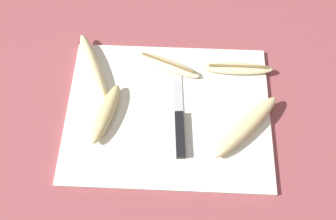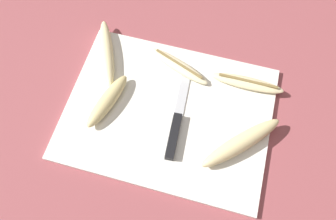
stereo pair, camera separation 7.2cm
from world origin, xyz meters
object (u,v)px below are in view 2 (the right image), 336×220
(banana_pale_long, at_px, (179,66))
(banana_cream_curved, at_px, (247,83))
(banana_spotted_left, at_px, (107,101))
(banana_ripe_center, at_px, (241,142))
(banana_soft_right, at_px, (107,53))
(knife, at_px, (175,128))

(banana_pale_long, bearing_deg, banana_cream_curved, -1.04)
(banana_spotted_left, bearing_deg, banana_cream_curved, 24.00)
(banana_ripe_center, bearing_deg, banana_pale_long, 139.00)
(banana_spotted_left, distance_m, banana_soft_right, 0.14)
(banana_cream_curved, height_order, banana_soft_right, banana_soft_right)
(banana_ripe_center, xyz_separation_m, banana_cream_curved, (-0.01, 0.16, -0.01))
(banana_spotted_left, bearing_deg, banana_pale_long, 45.90)
(knife, height_order, banana_spotted_left, banana_spotted_left)
(banana_ripe_center, distance_m, banana_cream_curved, 0.16)
(banana_ripe_center, height_order, banana_soft_right, banana_ripe_center)
(knife, distance_m, banana_soft_right, 0.26)
(banana_ripe_center, bearing_deg, knife, -179.65)
(banana_cream_curved, xyz_separation_m, banana_soft_right, (-0.36, -0.01, 0.01))
(knife, distance_m, banana_cream_curved, 0.21)
(banana_spotted_left, relative_size, banana_pale_long, 0.93)
(banana_spotted_left, bearing_deg, knife, -6.88)
(banana_ripe_center, bearing_deg, banana_cream_curved, 94.29)
(knife, relative_size, banana_ripe_center, 1.35)
(banana_spotted_left, height_order, banana_ripe_center, banana_ripe_center)
(knife, xyz_separation_m, banana_pale_long, (-0.03, 0.16, 0.00))
(banana_spotted_left, height_order, banana_cream_curved, banana_spotted_left)
(banana_soft_right, bearing_deg, banana_ripe_center, -21.72)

